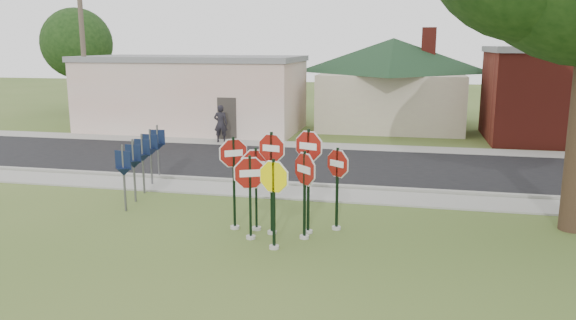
% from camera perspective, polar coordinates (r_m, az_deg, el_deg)
% --- Properties ---
extents(ground, '(120.00, 120.00, 0.00)m').
position_cam_1_polar(ground, '(13.44, -2.05, -9.57)').
color(ground, '#3F5821').
rests_on(ground, ground).
extents(sidewalk_near, '(60.00, 1.60, 0.06)m').
position_cam_1_polar(sidewalk_near, '(18.54, 2.18, -3.43)').
color(sidewalk_near, gray).
rests_on(sidewalk_near, ground).
extents(road, '(60.00, 7.00, 0.04)m').
position_cam_1_polar(road, '(22.86, 4.19, -0.56)').
color(road, black).
rests_on(road, ground).
extents(sidewalk_far, '(60.00, 1.60, 0.06)m').
position_cam_1_polar(sidewalk_far, '(27.04, 5.50, 1.36)').
color(sidewalk_far, gray).
rests_on(sidewalk_far, ground).
extents(curb, '(60.00, 0.20, 0.14)m').
position_cam_1_polar(curb, '(19.48, 2.71, -2.57)').
color(curb, gray).
rests_on(curb, ground).
extents(stop_sign_center, '(1.00, 0.26, 2.80)m').
position_cam_1_polar(stop_sign_center, '(14.34, -1.67, -0.88)').
color(stop_sign_center, '#A7A59D').
rests_on(stop_sign_center, ground).
extents(stop_sign_yellow, '(1.05, 0.34, 2.34)m').
position_cam_1_polar(stop_sign_yellow, '(13.36, -1.45, -3.29)').
color(stop_sign_yellow, '#A7A59D').
rests_on(stop_sign_yellow, ground).
extents(stop_sign_left, '(1.04, 0.48, 2.29)m').
position_cam_1_polar(stop_sign_left, '(14.08, -3.88, -2.64)').
color(stop_sign_left, '#A7A59D').
rests_on(stop_sign_left, ground).
extents(stop_sign_right, '(0.86, 0.81, 2.40)m').
position_cam_1_polar(stop_sign_right, '(14.05, 1.70, -2.28)').
color(stop_sign_right, '#A7A59D').
rests_on(stop_sign_right, ground).
extents(stop_sign_back_right, '(1.03, 0.41, 2.87)m').
position_cam_1_polar(stop_sign_back_right, '(14.38, 2.09, -0.55)').
color(stop_sign_back_right, '#A7A59D').
rests_on(stop_sign_back_right, ground).
extents(stop_sign_back_left, '(1.08, 0.25, 2.34)m').
position_cam_1_polar(stop_sign_back_left, '(14.74, -3.27, -1.81)').
color(stop_sign_back_left, '#A7A59D').
rests_on(stop_sign_back_left, ground).
extents(stop_sign_far_right, '(0.85, 0.63, 2.33)m').
position_cam_1_polar(stop_sign_far_right, '(14.81, 5.03, -1.83)').
color(stop_sign_far_right, '#A7A59D').
rests_on(stop_sign_far_right, ground).
extents(stop_sign_far_left, '(0.89, 0.60, 2.61)m').
position_cam_1_polar(stop_sign_far_left, '(14.83, -5.53, -1.02)').
color(stop_sign_far_left, '#A7A59D').
rests_on(stop_sign_far_left, ground).
extents(route_sign_row, '(1.43, 4.63, 2.00)m').
position_cam_1_polar(route_sign_row, '(19.04, -14.55, 0.28)').
color(route_sign_row, '#59595E').
rests_on(route_sign_row, ground).
extents(building_stucco, '(12.20, 6.20, 4.20)m').
position_cam_1_polar(building_stucco, '(32.58, -9.61, 6.77)').
color(building_stucco, silver).
rests_on(building_stucco, ground).
extents(building_house, '(11.60, 11.60, 6.20)m').
position_cam_1_polar(building_house, '(34.16, 10.61, 9.48)').
color(building_house, '#BBB295').
rests_on(building_house, ground).
extents(utility_pole_near, '(2.20, 0.26, 9.50)m').
position_cam_1_polar(utility_pole_near, '(32.25, -20.13, 11.20)').
color(utility_pole_near, '#4F4334').
rests_on(utility_pole_near, ground).
extents(bg_tree_left, '(4.90, 4.90, 7.35)m').
position_cam_1_polar(bg_tree_left, '(42.90, -20.67, 11.01)').
color(bg_tree_left, '#301E15').
rests_on(bg_tree_left, ground).
extents(pedestrian, '(0.74, 0.55, 1.87)m').
position_cam_1_polar(pedestrian, '(28.08, -6.85, 3.70)').
color(pedestrian, black).
rests_on(pedestrian, sidewalk_far).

